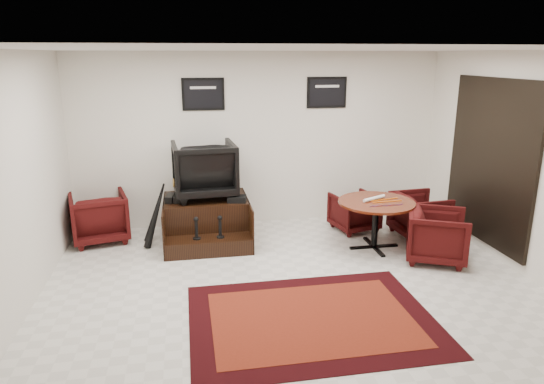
# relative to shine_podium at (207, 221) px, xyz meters

# --- Properties ---
(ground) EXTENTS (6.00, 6.00, 0.00)m
(ground) POSITION_rel_shine_podium_xyz_m (0.95, -1.78, -0.30)
(ground) COLOR silver
(ground) RESTS_ON ground
(room_shell) EXTENTS (6.02, 5.02, 2.81)m
(room_shell) POSITION_rel_shine_podium_xyz_m (1.36, -1.66, 1.49)
(room_shell) COLOR silver
(room_shell) RESTS_ON ground
(area_rug) EXTENTS (2.61, 1.96, 0.01)m
(area_rug) POSITION_rel_shine_podium_xyz_m (0.99, -2.57, -0.29)
(area_rug) COLOR black
(area_rug) RESTS_ON ground
(shine_podium) EXTENTS (1.26, 1.30, 0.65)m
(shine_podium) POSITION_rel_shine_podium_xyz_m (0.00, 0.00, 0.00)
(shine_podium) COLOR black
(shine_podium) RESTS_ON ground
(shine_chair) EXTENTS (0.97, 0.92, 0.94)m
(shine_chair) POSITION_rel_shine_podium_xyz_m (-0.00, 0.14, 0.82)
(shine_chair) COLOR black
(shine_chair) RESTS_ON shine_podium
(shoes_pair) EXTENTS (0.26, 0.31, 0.10)m
(shoes_pair) POSITION_rel_shine_podium_xyz_m (-0.46, -0.05, 0.40)
(shoes_pair) COLOR black
(shoes_pair) RESTS_ON shine_podium
(polish_kit) EXTENTS (0.30, 0.24, 0.09)m
(polish_kit) POSITION_rel_shine_podium_xyz_m (0.45, -0.23, 0.39)
(polish_kit) COLOR black
(polish_kit) RESTS_ON shine_podium
(umbrella_black) EXTENTS (0.31, 0.11, 0.82)m
(umbrella_black) POSITION_rel_shine_podium_xyz_m (-0.76, -0.20, 0.11)
(umbrella_black) COLOR black
(umbrella_black) RESTS_ON ground
(umbrella_hooked) EXTENTS (0.35, 0.13, 0.94)m
(umbrella_hooked) POSITION_rel_shine_podium_xyz_m (-0.75, 0.03, 0.17)
(umbrella_hooked) COLOR black
(umbrella_hooked) RESTS_ON ground
(armchair_side) EXTENTS (0.95, 0.91, 0.82)m
(armchair_side) POSITION_rel_shine_podium_xyz_m (-1.60, 0.25, 0.11)
(armchair_side) COLOR black
(armchair_side) RESTS_ON ground
(meeting_table) EXTENTS (1.09, 1.09, 0.72)m
(meeting_table) POSITION_rel_shine_podium_xyz_m (2.40, -0.77, 0.33)
(meeting_table) COLOR #431509
(meeting_table) RESTS_ON ground
(table_chair_back) EXTENTS (0.77, 0.74, 0.67)m
(table_chair_back) POSITION_rel_shine_podium_xyz_m (2.37, 0.02, 0.03)
(table_chair_back) COLOR black
(table_chair_back) RESTS_ON ground
(table_chair_window) EXTENTS (0.74, 0.78, 0.75)m
(table_chair_window) POSITION_rel_shine_podium_xyz_m (3.28, -0.42, 0.08)
(table_chair_window) COLOR black
(table_chair_window) RESTS_ON ground
(table_chair_corner) EXTENTS (0.97, 0.99, 0.79)m
(table_chair_corner) POSITION_rel_shine_podium_xyz_m (3.07, -1.35, 0.09)
(table_chair_corner) COLOR black
(table_chair_corner) RESTS_ON ground
(paper_roll) EXTENTS (0.40, 0.23, 0.05)m
(paper_roll) POSITION_rel_shine_podium_xyz_m (2.39, -0.71, 0.44)
(paper_roll) COLOR white
(paper_roll) RESTS_ON meeting_table
(table_clutter) EXTENTS (0.57, 0.35, 0.01)m
(table_clutter) POSITION_rel_shine_podium_xyz_m (2.52, -0.84, 0.42)
(table_clutter) COLOR orange
(table_clutter) RESTS_ON meeting_table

